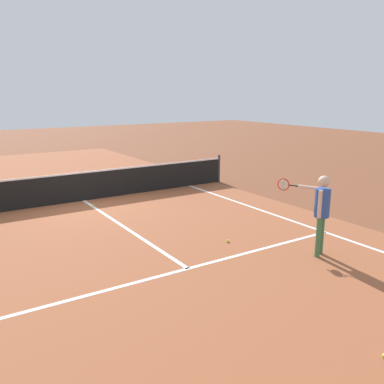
# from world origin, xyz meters

# --- Properties ---
(ground_plane) EXTENTS (60.00, 60.00, 0.00)m
(ground_plane) POSITION_xyz_m (0.00, 0.00, 0.00)
(ground_plane) COLOR brown
(court_surface_inbounds) EXTENTS (10.62, 24.40, 0.00)m
(court_surface_inbounds) POSITION_xyz_m (0.00, 0.00, 0.00)
(court_surface_inbounds) COLOR #9E5433
(court_surface_inbounds) RESTS_ON ground_plane
(line_sideline_right) EXTENTS (0.10, 11.89, 0.01)m
(line_sideline_right) POSITION_xyz_m (4.11, -5.95, 0.00)
(line_sideline_right) COLOR white
(line_sideline_right) RESTS_ON ground_plane
(line_service_near) EXTENTS (8.22, 0.10, 0.01)m
(line_service_near) POSITION_xyz_m (0.00, -6.40, 0.00)
(line_service_near) COLOR white
(line_service_near) RESTS_ON ground_plane
(line_center_service) EXTENTS (0.10, 6.40, 0.01)m
(line_center_service) POSITION_xyz_m (0.00, -3.20, 0.00)
(line_center_service) COLOR white
(line_center_service) RESTS_ON ground_plane
(net) EXTENTS (11.07, 0.09, 1.07)m
(net) POSITION_xyz_m (0.00, 0.00, 0.49)
(net) COLOR #33383D
(net) RESTS_ON ground_plane
(player_near) EXTENTS (0.53, 1.22, 1.76)m
(player_near) POSITION_xyz_m (2.77, -7.30, 1.10)
(player_near) COLOR #3F7247
(player_near) RESTS_ON ground_plane
(tennis_ball_mid_court) EXTENTS (0.07, 0.07, 0.07)m
(tennis_ball_mid_court) POSITION_xyz_m (1.60, -5.64, 0.03)
(tennis_ball_mid_court) COLOR #CCE033
(tennis_ball_mid_court) RESTS_ON ground_plane
(tennis_ball_near_net) EXTENTS (0.07, 0.07, 0.07)m
(tennis_ball_near_net) POSITION_xyz_m (0.02, -0.88, 0.03)
(tennis_ball_near_net) COLOR #CCE033
(tennis_ball_near_net) RESTS_ON ground_plane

